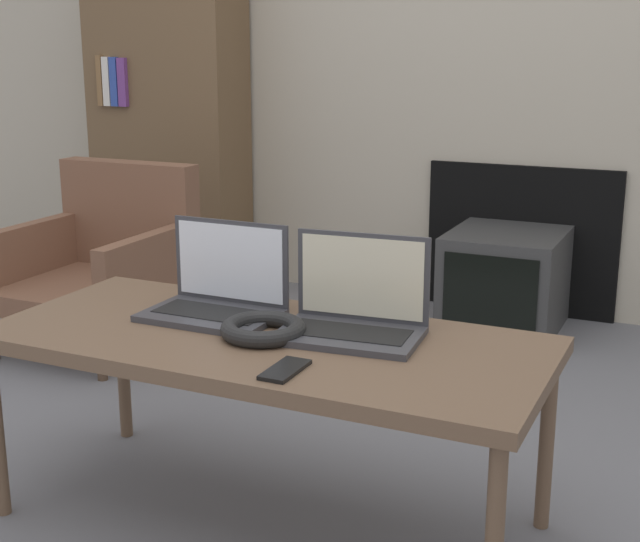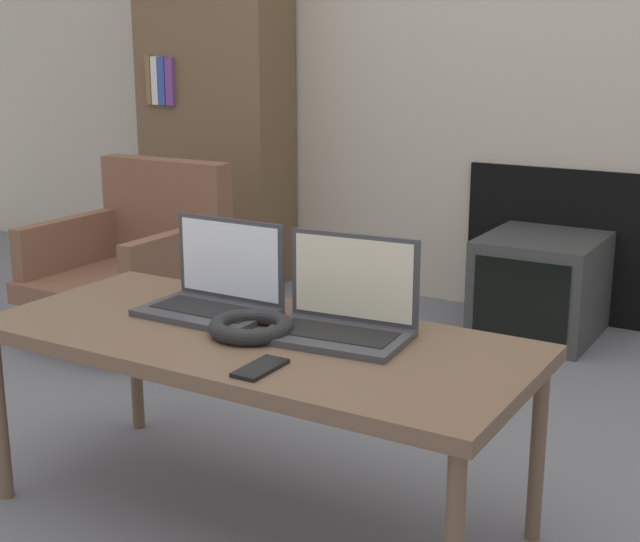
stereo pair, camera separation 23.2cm
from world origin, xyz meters
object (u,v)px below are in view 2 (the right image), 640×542
object	(u,v)px
tv	(540,286)
laptop_right	(343,313)
laptop_left	(216,291)
armchair	(140,251)
phone	(260,368)
headphones	(253,327)

from	to	relation	value
tv	laptop_right	bearing A→B (deg)	-89.15
laptop_left	armchair	xyz separation A→B (m)	(-1.03, 0.85, -0.19)
phone	armchair	xyz separation A→B (m)	(-1.36, 1.14, -0.14)
laptop_left	armchair	distance (m)	1.35
laptop_right	phone	size ratio (longest dim) A/B	2.54
phone	armchair	world-z (taller)	armchair
laptop_right	armchair	bearing A→B (deg)	143.36
laptop_right	tv	world-z (taller)	laptop_right
tv	armchair	distance (m)	1.60
laptop_left	tv	bearing A→B (deg)	77.98
laptop_left	armchair	size ratio (longest dim) A/B	0.48
headphones	tv	world-z (taller)	headphones
headphones	armchair	distance (m)	1.56
laptop_left	phone	distance (m)	0.45
headphones	tv	xyz separation A→B (m)	(0.15, 1.76, -0.30)
laptop_right	headphones	xyz separation A→B (m)	(-0.18, -0.11, -0.03)
laptop_left	laptop_right	bearing A→B (deg)	-0.29
headphones	tv	bearing A→B (deg)	85.05
headphones	phone	distance (m)	0.23
headphones	tv	distance (m)	1.79
laptop_right	armchair	size ratio (longest dim) A/B	0.50
laptop_right	phone	world-z (taller)	laptop_right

